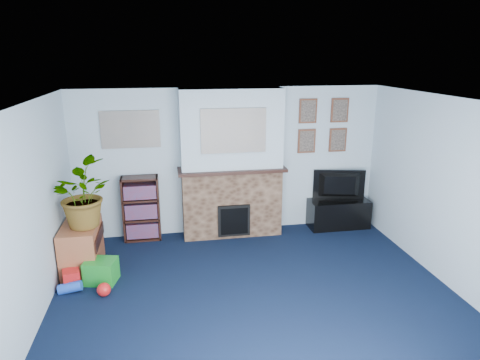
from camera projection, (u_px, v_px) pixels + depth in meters
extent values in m
cube|color=black|center=(258.00, 300.00, 5.24)|extent=(5.00, 4.50, 0.01)
cube|color=white|center=(261.00, 103.00, 4.56)|extent=(5.00, 4.50, 0.01)
cube|color=#ABC0CF|center=(230.00, 161.00, 7.03)|extent=(5.00, 0.04, 2.40)
cube|color=#ABC0CF|center=(334.00, 327.00, 2.78)|extent=(5.00, 0.04, 2.40)
cube|color=#ABC0CF|center=(27.00, 223.00, 4.49)|extent=(0.04, 4.50, 2.40)
cube|color=#ABC0CF|center=(455.00, 196.00, 5.32)|extent=(0.04, 4.50, 2.40)
cube|color=brown|center=(232.00, 203.00, 7.02)|extent=(1.60, 0.40, 1.10)
cube|color=brown|center=(231.00, 130.00, 6.68)|extent=(1.60, 0.40, 1.30)
cube|color=brown|center=(232.00, 169.00, 6.83)|extent=(1.72, 0.50, 0.05)
cube|color=brown|center=(234.00, 220.00, 6.89)|extent=(0.52, 0.08, 0.52)
cube|color=brown|center=(234.00, 221.00, 6.85)|extent=(0.44, 0.02, 0.44)
cube|color=gray|center=(234.00, 131.00, 6.47)|extent=(1.00, 0.03, 0.68)
cube|color=gray|center=(130.00, 129.00, 6.59)|extent=(0.90, 0.03, 0.58)
cube|color=brown|center=(308.00, 111.00, 7.00)|extent=(0.30, 0.03, 0.40)
cube|color=brown|center=(340.00, 110.00, 7.09)|extent=(0.30, 0.03, 0.40)
cube|color=brown|center=(307.00, 141.00, 7.14)|extent=(0.30, 0.03, 0.40)
cube|color=brown|center=(338.00, 140.00, 7.23)|extent=(0.30, 0.03, 0.40)
cube|color=black|center=(338.00, 214.00, 7.41)|extent=(1.03, 0.43, 0.49)
imported|color=black|center=(340.00, 186.00, 7.28)|extent=(0.89, 0.30, 0.51)
cube|color=black|center=(142.00, 206.00, 6.96)|extent=(0.58, 0.02, 1.05)
cube|color=black|center=(124.00, 209.00, 6.79)|extent=(0.03, 0.28, 1.05)
cube|color=black|center=(159.00, 207.00, 6.88)|extent=(0.03, 0.28, 1.05)
cube|color=black|center=(143.00, 238.00, 6.98)|extent=(0.56, 0.28, 0.03)
cube|color=black|center=(142.00, 219.00, 6.89)|extent=(0.56, 0.28, 0.03)
cube|color=black|center=(141.00, 199.00, 6.79)|extent=(0.56, 0.28, 0.03)
cube|color=black|center=(139.00, 178.00, 6.69)|extent=(0.56, 0.28, 0.03)
cube|color=black|center=(143.00, 229.00, 6.93)|extent=(0.50, 0.22, 0.24)
cube|color=black|center=(141.00, 210.00, 6.83)|extent=(0.50, 0.22, 0.24)
cube|color=black|center=(140.00, 191.00, 6.74)|extent=(0.50, 0.22, 0.22)
cube|color=#985030|center=(82.00, 245.00, 5.92)|extent=(0.47, 0.85, 0.66)
imported|color=#26661E|center=(79.00, 194.00, 5.67)|extent=(0.99, 1.04, 0.90)
cube|color=gold|center=(226.00, 164.00, 6.77)|extent=(0.10, 0.06, 0.14)
cylinder|color=#B2BFC6|center=(253.00, 162.00, 6.84)|extent=(0.05, 0.05, 0.16)
sphere|color=slate|center=(198.00, 166.00, 6.70)|extent=(0.13, 0.13, 0.13)
cylinder|color=red|center=(276.00, 163.00, 6.91)|extent=(0.07, 0.07, 0.13)
cube|color=#198C26|center=(101.00, 272.00, 5.63)|extent=(0.45, 0.40, 0.31)
sphere|color=red|center=(104.00, 289.00, 5.31)|extent=(0.17, 0.17, 0.17)
cube|color=red|center=(72.00, 280.00, 5.49)|extent=(0.24, 0.24, 0.24)
cylinder|color=blue|center=(70.00, 288.00, 5.39)|extent=(0.30, 0.13, 0.17)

